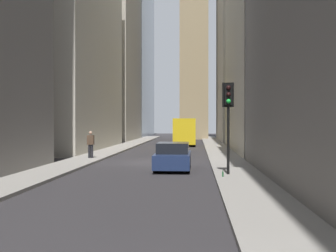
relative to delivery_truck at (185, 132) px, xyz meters
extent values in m
plane|color=#302D30|center=(-19.06, 1.40, -1.46)|extent=(135.00, 135.00, 0.00)
cube|color=gray|center=(-19.06, 5.90, -1.39)|extent=(90.00, 2.20, 0.14)
cube|color=gray|center=(-19.06, -3.10, -1.39)|extent=(90.00, 2.20, 0.14)
cube|color=beige|center=(12.12, -9.20, 14.45)|extent=(16.51, 10.00, 31.82)
cube|color=#A8A091|center=(11.44, 12.00, 11.16)|extent=(14.29, 10.00, 25.23)
cube|color=beige|center=(-7.48, 12.00, 7.75)|extent=(18.25, 10.00, 18.41)
cube|color=#9E8966|center=(17.92, -0.85, 10.47)|extent=(4.10, 4.10, 23.85)
cube|color=yellow|center=(-0.91, 0.00, 0.08)|extent=(4.60, 2.25, 2.60)
cube|color=#38383D|center=(2.29, 0.00, -0.27)|extent=(1.90, 2.25, 1.90)
cube|color=black|center=(2.29, 0.00, 0.33)|extent=(1.92, 2.09, 0.64)
cylinder|color=black|center=(2.29, -0.98, -1.02)|extent=(0.88, 0.28, 0.88)
cylinder|color=black|center=(2.29, 0.99, -1.02)|extent=(0.88, 0.28, 0.88)
cylinder|color=black|center=(-2.31, -0.98, -1.02)|extent=(0.88, 0.28, 0.88)
cylinder|color=black|center=(-2.31, 0.99, -1.02)|extent=(0.88, 0.28, 0.88)
cube|color=navy|center=(-23.10, 0.00, -0.93)|extent=(4.30, 1.78, 0.70)
cube|color=black|center=(-23.30, 0.00, -0.31)|extent=(2.10, 1.58, 0.54)
cylinder|color=black|center=(-21.75, -0.78, -1.14)|extent=(0.64, 0.22, 0.64)
cylinder|color=black|center=(-21.75, 0.78, -1.14)|extent=(0.64, 0.22, 0.64)
cylinder|color=black|center=(-24.45, -0.78, -1.14)|extent=(0.64, 0.22, 0.64)
cylinder|color=black|center=(-24.45, 0.78, -1.14)|extent=(0.64, 0.22, 0.64)
cylinder|color=black|center=(-25.94, -2.62, 0.23)|extent=(0.12, 0.12, 3.10)
cube|color=black|center=(-25.94, -2.62, 2.23)|extent=(0.28, 0.32, 0.90)
cube|color=black|center=(-25.78, -2.62, 2.23)|extent=(0.03, 0.52, 1.10)
sphere|color=black|center=(-26.10, -2.62, 2.53)|extent=(0.20, 0.20, 0.20)
sphere|color=black|center=(-26.10, -2.62, 2.23)|extent=(0.20, 0.20, 0.20)
sphere|color=green|center=(-26.10, -2.62, 1.93)|extent=(0.20, 0.20, 0.20)
cylinder|color=black|center=(-17.80, 5.56, -0.89)|extent=(0.16, 0.16, 0.87)
cylinder|color=black|center=(-17.80, 5.73, -0.89)|extent=(0.16, 0.16, 0.87)
cube|color=#4C3828|center=(-17.80, 5.65, -0.15)|extent=(0.26, 0.44, 0.61)
sphere|color=tan|center=(-17.80, 5.65, 0.31)|extent=(0.22, 0.22, 0.22)
cylinder|color=#236033|center=(-26.88, -2.32, -1.22)|extent=(0.07, 0.07, 0.20)
cylinder|color=#236033|center=(-26.88, -2.32, -1.08)|extent=(0.03, 0.03, 0.07)
camera|label=1|loc=(-45.18, -1.19, 1.00)|focal=45.86mm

